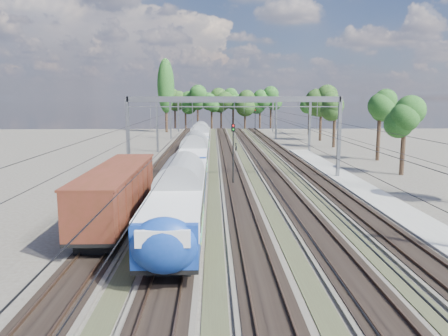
{
  "coord_description": "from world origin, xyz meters",
  "views": [
    {
      "loc": [
        -2.31,
        -17.31,
        8.77
      ],
      "look_at": [
        -1.36,
        20.11,
        2.8
      ],
      "focal_mm": 35.0,
      "sensor_mm": 36.0,
      "label": 1
    }
  ],
  "objects_px": {
    "emu_train": "(194,150)",
    "signal_near": "(233,147)",
    "worker": "(236,147)",
    "signal_far": "(255,119)",
    "freight_boxcar": "(117,191)"
  },
  "relations": [
    {
      "from": "emu_train",
      "to": "freight_boxcar",
      "type": "relative_size",
      "value": 4.46
    },
    {
      "from": "worker",
      "to": "signal_near",
      "type": "height_order",
      "value": "signal_near"
    },
    {
      "from": "signal_far",
      "to": "emu_train",
      "type": "bearing_deg",
      "value": -92.08
    },
    {
      "from": "emu_train",
      "to": "worker",
      "type": "bearing_deg",
      "value": 73.52
    },
    {
      "from": "freight_boxcar",
      "to": "signal_near",
      "type": "bearing_deg",
      "value": 58.3
    },
    {
      "from": "freight_boxcar",
      "to": "worker",
      "type": "bearing_deg",
      "value": 75.85
    },
    {
      "from": "worker",
      "to": "signal_near",
      "type": "distance_m",
      "value": 27.76
    },
    {
      "from": "worker",
      "to": "signal_far",
      "type": "relative_size",
      "value": 0.26
    },
    {
      "from": "freight_boxcar",
      "to": "signal_near",
      "type": "relative_size",
      "value": 2.42
    },
    {
      "from": "freight_boxcar",
      "to": "signal_near",
      "type": "height_order",
      "value": "signal_near"
    },
    {
      "from": "signal_near",
      "to": "freight_boxcar",
      "type": "bearing_deg",
      "value": -111.49
    },
    {
      "from": "emu_train",
      "to": "signal_near",
      "type": "xyz_separation_m",
      "value": [
        4.25,
        -7.22,
        1.21
      ]
    },
    {
      "from": "freight_boxcar",
      "to": "worker",
      "type": "distance_m",
      "value": 43.02
    },
    {
      "from": "signal_near",
      "to": "signal_far",
      "type": "distance_m",
      "value": 62.76
    },
    {
      "from": "worker",
      "to": "signal_near",
      "type": "bearing_deg",
      "value": 162.74
    }
  ]
}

